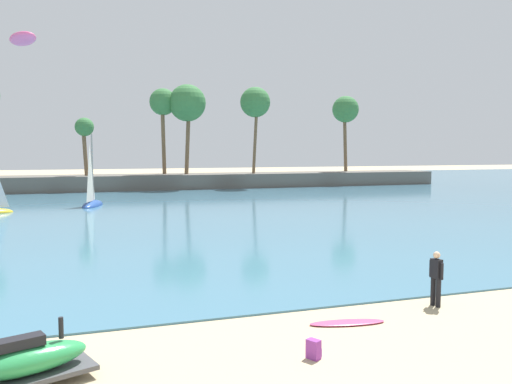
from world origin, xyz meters
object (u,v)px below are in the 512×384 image
(backpack_by_trailer, at_px, (314,349))
(sailboat_mid_bay, at_px, (92,199))
(watercraft_on_trailer, at_px, (25,362))
(surfboard, at_px, (347,322))
(person_at_waterline, at_px, (436,277))
(kite_aloft_high_over_bay, at_px, (23,39))

(backpack_by_trailer, distance_m, sailboat_mid_bay, 35.24)
(watercraft_on_trailer, bearing_deg, sailboat_mid_bay, 86.73)
(watercraft_on_trailer, relative_size, surfboard, 1.33)
(person_at_waterline, distance_m, backpack_by_trailer, 5.76)
(backpack_by_trailer, bearing_deg, sailboat_mid_bay, 96.60)
(backpack_by_trailer, relative_size, sailboat_mid_bay, 0.07)
(person_at_waterline, distance_m, sailboat_mid_bay, 33.82)
(backpack_by_trailer, height_order, sailboat_mid_bay, sailboat_mid_bay)
(watercraft_on_trailer, height_order, sailboat_mid_bay, sailboat_mid_bay)
(surfboard, bearing_deg, sailboat_mid_bay, 110.01)
(person_at_waterline, relative_size, surfboard, 0.79)
(watercraft_on_trailer, xyz_separation_m, surfboard, (7.87, 1.36, -0.48))
(kite_aloft_high_over_bay, bearing_deg, sailboat_mid_bay, -29.90)
(person_at_waterline, xyz_separation_m, kite_aloft_high_over_bay, (-12.56, 15.09, 9.17))
(backpack_by_trailer, xyz_separation_m, surfboard, (1.85, 1.85, -0.17))
(kite_aloft_high_over_bay, bearing_deg, watercraft_on_trailer, 165.57)
(watercraft_on_trailer, relative_size, kite_aloft_high_over_bay, 0.94)
(backpack_by_trailer, xyz_separation_m, kite_aloft_high_over_bay, (-7.40, 17.55, 9.86))
(surfboard, height_order, sailboat_mid_bay, sailboat_mid_bay)
(watercraft_on_trailer, bearing_deg, kite_aloft_high_over_bay, 94.61)
(kite_aloft_high_over_bay, bearing_deg, surfboard, -168.54)
(person_at_waterline, bearing_deg, surfboard, -169.67)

